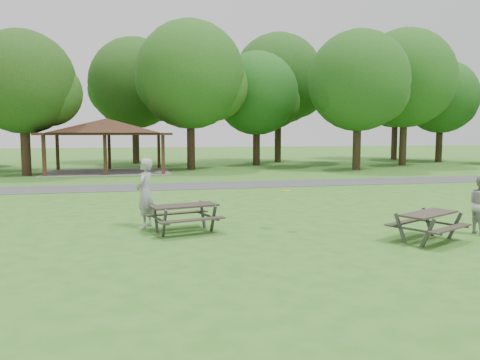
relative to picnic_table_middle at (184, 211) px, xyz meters
name	(u,v)px	position (x,y,z in m)	size (l,w,h in m)	color
ground	(236,256)	(0.86, -2.80, -0.59)	(160.00, 160.00, 0.00)	#346E1F
asphalt_path	(178,186)	(0.86, 11.20, -0.58)	(120.00, 3.20, 0.02)	#424244
pavilion	(107,128)	(-3.14, 21.20, 2.48)	(8.60, 7.01, 3.76)	#3E2216
tree_row_d	(24,85)	(-8.06, 19.73, 5.18)	(6.93, 6.60, 9.27)	#2F1F14
tree_row_e	(192,78)	(2.96, 22.23, 6.20)	(8.40, 8.00, 11.02)	black
tree_row_f	(258,96)	(8.94, 25.73, 5.25)	(7.35, 7.00, 9.55)	black
tree_row_g	(359,84)	(14.95, 19.23, 5.74)	(7.77, 7.40, 10.25)	black
tree_row_h	(406,81)	(20.96, 22.73, 6.44)	(8.61, 8.20, 11.37)	#322316
tree_row_i	(442,99)	(26.94, 26.23, 5.32)	(7.14, 6.80, 9.52)	black
tree_deep_b	(136,86)	(-1.04, 30.23, 6.30)	(8.40, 8.00, 11.13)	black
tree_deep_c	(279,82)	(11.96, 29.23, 6.86)	(8.82, 8.40, 11.90)	black
tree_deep_d	(397,91)	(24.96, 30.73, 6.44)	(8.40, 8.00, 11.27)	#311E16
picnic_table_middle	(184,211)	(0.00, 0.00, 0.00)	(2.14, 1.88, 0.80)	#2C2320
picnic_table_far	(428,219)	(5.94, -2.47, -0.02)	(2.20, 2.05, 0.76)	#322A24
frisbee_in_flight	(286,191)	(2.83, -0.36, 0.54)	(0.33, 0.33, 0.02)	gold
frisbee_thrower	(145,193)	(-1.04, 0.92, 0.43)	(0.74, 0.48, 2.02)	#9A9A9D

